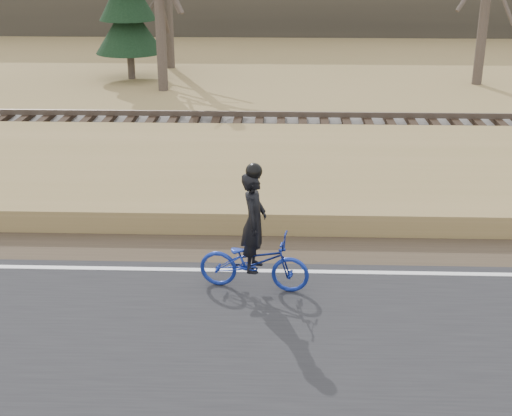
{
  "coord_description": "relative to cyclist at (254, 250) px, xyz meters",
  "views": [
    {
      "loc": [
        -0.62,
        -10.71,
        5.55
      ],
      "look_at": [
        -1.01,
        0.5,
        1.1
      ],
      "focal_mm": 50.0,
      "sensor_mm": 36.0,
      "label": 1
    }
  ],
  "objects": [
    {
      "name": "embankment",
      "position": [
        1.01,
        4.61,
        -0.51
      ],
      "size": [
        120.0,
        5.0,
        0.44
      ],
      "primitive_type": "cube",
      "color": "olive",
      "rests_on": "ground"
    },
    {
      "name": "ballast",
      "position": [
        1.01,
        8.41,
        -0.51
      ],
      "size": [
        120.0,
        3.0,
        0.45
      ],
      "primitive_type": "cube",
      "color": "slate",
      "rests_on": "ground"
    },
    {
      "name": "railroad",
      "position": [
        1.01,
        8.41,
        -0.2
      ],
      "size": [
        120.0,
        2.4,
        0.29
      ],
      "color": "black",
      "rests_on": "ballast"
    },
    {
      "name": "shoulder",
      "position": [
        1.01,
        1.61,
        -0.71
      ],
      "size": [
        120.0,
        1.6,
        0.04
      ],
      "primitive_type": "cube",
      "color": "#473A2B",
      "rests_on": "ground"
    },
    {
      "name": "cyclist",
      "position": [
        0.0,
        0.0,
        0.0
      ],
      "size": [
        1.86,
        0.89,
        2.13
      ],
      "rotation": [
        0.0,
        0.0,
        1.42
      ],
      "color": "navy",
      "rests_on": "road"
    },
    {
      "name": "ground",
      "position": [
        1.01,
        0.41,
        -0.73
      ],
      "size": [
        120.0,
        120.0,
        0.0
      ],
      "primitive_type": "plane",
      "color": "olive",
      "rests_on": "ground"
    },
    {
      "name": "road",
      "position": [
        1.01,
        -2.09,
        -0.7
      ],
      "size": [
        120.0,
        6.0,
        0.06
      ],
      "primitive_type": "cube",
      "color": "black",
      "rests_on": "ground"
    },
    {
      "name": "edge_line",
      "position": [
        1.01,
        0.61,
        -0.67
      ],
      "size": [
        120.0,
        0.12,
        0.01
      ],
      "primitive_type": "cube",
      "color": "silver",
      "rests_on": "road"
    }
  ]
}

